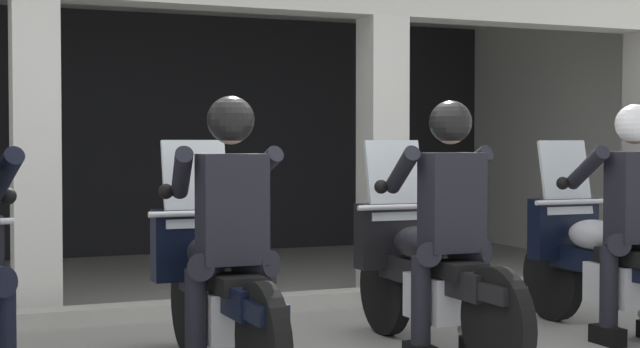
% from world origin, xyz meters
% --- Properties ---
extents(ground_plane, '(80.00, 80.00, 0.00)m').
position_xyz_m(ground_plane, '(0.00, 3.00, 0.00)').
color(ground_plane, gray).
extents(station_building, '(10.00, 4.35, 3.03)m').
position_xyz_m(station_building, '(0.03, 4.80, 1.94)').
color(station_building, black).
rests_on(station_building, ground).
extents(kerb_strip, '(9.50, 0.24, 0.12)m').
position_xyz_m(kerb_strip, '(0.03, 2.12, 0.06)').
color(kerb_strip, '#B7B5AD').
rests_on(kerb_strip, ground).
extents(motorcycle_center_left, '(0.62, 2.04, 1.35)m').
position_xyz_m(motorcycle_center_left, '(-0.70, 0.29, 0.50)').
color(motorcycle_center_left, black).
rests_on(motorcycle_center_left, ground).
extents(police_officer_center_left, '(0.63, 0.61, 1.58)m').
position_xyz_m(police_officer_center_left, '(-0.70, 0.01, 0.94)').
color(police_officer_center_left, black).
rests_on(police_officer_center_left, ground).
extents(motorcycle_center_right, '(0.62, 2.04, 1.35)m').
position_xyz_m(motorcycle_center_right, '(0.70, 0.34, 0.50)').
color(motorcycle_center_right, black).
rests_on(motorcycle_center_right, ground).
extents(police_officer_center_right, '(0.63, 0.61, 1.58)m').
position_xyz_m(police_officer_center_right, '(0.70, 0.06, 0.94)').
color(police_officer_center_right, black).
rests_on(police_officer_center_right, ground).
extents(motorcycle_far_right, '(0.62, 2.04, 1.35)m').
position_xyz_m(motorcycle_far_right, '(2.10, 0.34, 0.50)').
color(motorcycle_far_right, black).
rests_on(motorcycle_far_right, ground).
extents(police_officer_far_right, '(0.63, 0.61, 1.58)m').
position_xyz_m(police_officer_far_right, '(2.10, 0.06, 0.94)').
color(police_officer_far_right, black).
rests_on(police_officer_far_right, ground).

